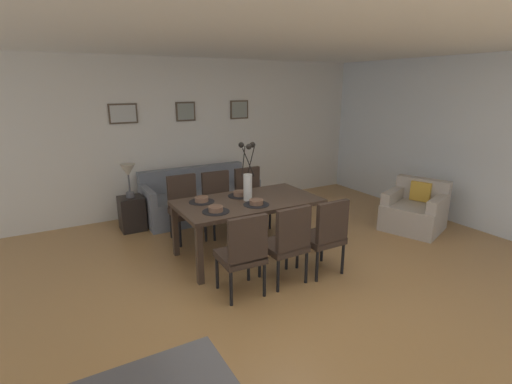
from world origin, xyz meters
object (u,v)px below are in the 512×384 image
(side_table, at_px, (132,213))
(table_lamp, at_px, (128,173))
(bowl_far_left, at_px, (256,202))
(framed_picture_center, at_px, (186,111))
(dining_chair_mid_right, at_px, (251,195))
(bowl_near_right, at_px, (202,199))
(dining_chair_near_right, at_px, (185,204))
(dining_chair_near_left, at_px, (243,251))
(centerpiece_vase, at_px, (248,179))
(armchair, at_px, (415,211))
(dining_table, at_px, (248,206))
(sofa, at_px, (200,200))
(bowl_far_right, at_px, (240,193))
(dining_chair_mid_left, at_px, (325,233))
(framed_picture_left, at_px, (123,114))
(dining_chair_far_left, at_px, (287,241))
(dining_chair_far_right, at_px, (219,200))
(framed_picture_right, at_px, (239,110))
(bowl_near_left, at_px, (216,208))

(side_table, xyz_separation_m, table_lamp, (-0.00, 0.00, 0.63))
(bowl_far_left, bearing_deg, framed_picture_center, 90.00)
(dining_chair_mid_right, xyz_separation_m, bowl_near_right, (-1.07, -0.67, 0.27))
(table_lamp, height_order, framed_picture_center, framed_picture_center)
(dining_chair_near_right, height_order, bowl_near_right, dining_chair_near_right)
(dining_chair_near_left, height_order, centerpiece_vase, centerpiece_vase)
(dining_chair_mid_right, distance_m, table_lamp, 1.87)
(dining_chair_near_right, xyz_separation_m, armchair, (3.20, -1.38, -0.23))
(dining_table, bearing_deg, dining_chair_mid_right, 59.17)
(framed_picture_center, bearing_deg, side_table, -153.50)
(dining_chair_near_right, height_order, sofa, dining_chair_near_right)
(bowl_far_right, bearing_deg, armchair, -14.47)
(dining_chair_mid_left, distance_m, bowl_far_left, 0.91)
(dining_table, distance_m, framed_picture_left, 2.65)
(armchair, bearing_deg, dining_chair_far_left, -170.99)
(dining_table, relative_size, dining_chair_far_right, 1.96)
(dining_table, distance_m, dining_chair_mid_right, 1.04)
(dining_chair_far_right, relative_size, bowl_far_right, 5.41)
(dining_table, bearing_deg, side_table, 124.70)
(dining_chair_near_left, relative_size, side_table, 1.77)
(dining_chair_mid_right, bearing_deg, framed_picture_right, 69.50)
(dining_chair_near_right, distance_m, table_lamp, 1.02)
(dining_chair_far_right, height_order, centerpiece_vase, centerpiece_vase)
(dining_chair_near_left, bearing_deg, dining_chair_mid_left, -1.81)
(framed_picture_center, bearing_deg, centerpiece_vase, -89.98)
(dining_table, height_order, dining_chair_far_left, dining_chair_far_left)
(dining_table, xyz_separation_m, dining_chair_near_right, (-0.53, 0.91, -0.15))
(bowl_near_left, xyz_separation_m, armchair, (3.21, -0.25, -0.49))
(dining_table, bearing_deg, bowl_near_right, 157.81)
(dining_chair_near_right, bearing_deg, bowl_far_right, -52.78)
(bowl_far_right, bearing_deg, dining_chair_mid_right, 51.55)
(dining_chair_mid_right, height_order, side_table, dining_chair_mid_right)
(framed_picture_left, bearing_deg, dining_chair_near_left, -81.11)
(bowl_near_left, xyz_separation_m, framed_picture_right, (1.56, 2.43, 0.94))
(dining_table, bearing_deg, framed_picture_center, 90.00)
(dining_chair_far_right, height_order, dining_chair_mid_right, same)
(sofa, relative_size, framed_picture_left, 4.24)
(bowl_near_left, xyz_separation_m, bowl_near_right, (0.00, 0.44, 0.00))
(dining_chair_far_left, relative_size, table_lamp, 1.80)
(dining_chair_far_right, height_order, side_table, dining_chair_far_right)
(dining_chair_far_left, height_order, armchair, dining_chair_far_left)
(sofa, bearing_deg, framed_picture_center, 89.85)
(dining_table, relative_size, dining_chair_near_right, 1.96)
(bowl_far_left, relative_size, sofa, 0.09)
(dining_chair_near_right, distance_m, dining_chair_far_left, 1.88)
(dining_chair_far_left, height_order, bowl_far_left, dining_chair_far_left)
(bowl_far_left, height_order, table_lamp, table_lamp)
(sofa, relative_size, framed_picture_right, 5.20)
(dining_chair_mid_left, xyz_separation_m, framed_picture_right, (0.51, 3.13, 1.21))
(dining_chair_mid_left, height_order, dining_chair_mid_right, same)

